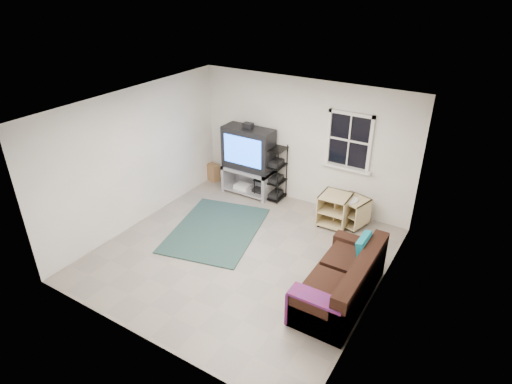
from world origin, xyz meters
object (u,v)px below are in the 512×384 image
Objects in this scene: side_table_right at (353,209)px; sofa at (342,282)px; av_rack at (270,175)px; side_table_left at (335,208)px; tv_unit at (249,156)px.

sofa is (0.61, -2.11, -0.02)m from side_table_right.
sofa is at bearing -41.74° from av_rack.
av_rack is 1.93× the size of side_table_right.
sofa reaches higher than side_table_left.
tv_unit is 2.19m from side_table_left.
tv_unit is 2.50× the size of side_table_left.
sofa is (0.90, -1.95, -0.04)m from side_table_left.
sofa is at bearing -35.88° from tv_unit.
side_table_right is 0.33× the size of sofa.
tv_unit is at bearing 144.12° from sofa.
side_table_right is at bearing 106.03° from sofa.
av_rack reaches higher than sofa.
side_table_left is at bearing -10.13° from av_rack.
side_table_left is 0.34× the size of sofa.
side_table_left is at bearing -6.22° from tv_unit.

